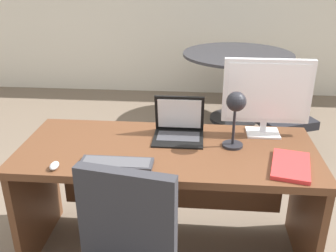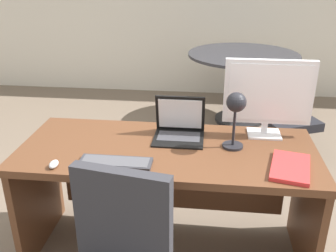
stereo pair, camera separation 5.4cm
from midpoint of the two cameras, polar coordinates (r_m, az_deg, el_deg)
ground at (r=3.85m, az=1.51°, el=-3.08°), size 12.00×12.00×0.00m
desk at (r=2.32m, az=-0.65°, el=-7.20°), size 1.71×0.73×0.74m
monitor at (r=2.32m, az=14.11°, el=4.78°), size 0.52×0.16×0.47m
laptop at (r=2.30m, az=1.00°, el=0.29°), size 0.30×0.26×0.25m
keyboard at (r=2.02m, az=-8.56°, el=-5.59°), size 0.39×0.13×0.02m
mouse at (r=2.05m, az=-17.55°, el=-5.75°), size 0.04×0.08×0.03m
desk_lamp at (r=2.10m, az=9.48°, el=2.61°), size 0.12×0.14×0.34m
book at (r=2.06m, az=17.38°, el=-5.73°), size 0.25×0.35×0.02m
meeting_table at (r=4.35m, az=10.01°, el=8.31°), size 1.22×1.22×0.80m
meeting_chair_near at (r=3.71m, az=16.00°, el=0.55°), size 0.60×0.62×0.83m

